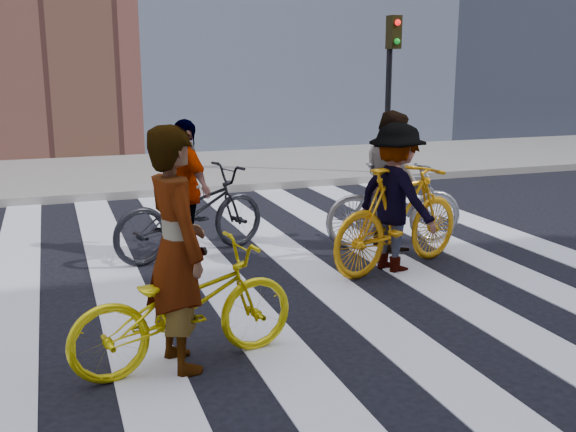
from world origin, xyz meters
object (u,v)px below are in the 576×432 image
traffic_signal (391,69)px  bike_yellow_right (399,218)px  bike_yellow_left (185,307)px  rider_left (177,250)px  rider_rear (186,189)px  rider_mid (392,180)px  bike_dark_rear (191,212)px  rider_right (396,198)px  bike_silver_mid (395,205)px

traffic_signal → bike_yellow_right: size_ratio=1.60×
traffic_signal → bike_yellow_left: size_ratio=1.75×
bike_yellow_left → rider_left: rider_left is taller
bike_yellow_left → rider_rear: rider_rear is taller
bike_yellow_right → rider_mid: (0.39, 0.92, 0.28)m
bike_dark_rear → rider_rear: size_ratio=1.24×
rider_left → rider_mid: rider_left is taller
rider_rear → bike_yellow_left: bearing=148.7°
bike_yellow_right → bike_dark_rear: (-2.19, 1.39, -0.06)m
traffic_signal → rider_left: traffic_signal is taller
rider_right → rider_rear: size_ratio=1.00×
bike_yellow_left → rider_mid: bearing=-61.4°
bike_yellow_left → bike_silver_mid: size_ratio=1.00×
rider_left → traffic_signal: bearing=-48.4°
bike_yellow_left → traffic_signal: bearing=-48.2°
rider_mid → bike_yellow_left: bearing=135.3°
bike_yellow_right → rider_rear: rider_rear is taller
bike_yellow_right → rider_rear: 2.65m
bike_yellow_right → rider_rear: (-2.24, 1.39, 0.24)m
bike_yellow_left → bike_dark_rear: size_ratio=0.88×
bike_yellow_right → bike_dark_rear: 2.60m
bike_silver_mid → bike_yellow_right: bearing=160.3°
rider_left → rider_rear: rider_left is taller
bike_silver_mid → rider_rear: 2.74m
rider_left → rider_rear: bearing=-22.9°
bike_silver_mid → rider_mid: size_ratio=1.05×
rider_left → rider_rear: (0.69, 3.14, -0.11)m
bike_yellow_left → bike_yellow_right: (2.88, 1.75, 0.13)m
rider_mid → bike_yellow_right: bearing=162.9°
bike_yellow_left → rider_rear: size_ratio=1.09×
rider_rear → bike_yellow_right: bearing=-141.6°
bike_yellow_left → rider_mid: rider_mid is taller
bike_yellow_left → rider_left: (-0.05, 0.00, 0.48)m
bike_silver_mid → rider_rear: (-2.69, 0.48, 0.30)m
rider_left → rider_mid: 4.26m
bike_yellow_right → rider_mid: bearing=-42.4°
bike_dark_rear → rider_left: 3.25m
bike_silver_mid → rider_left: bearing=134.4°
traffic_signal → rider_rear: (-5.09, -4.27, -1.41)m
rider_rear → bike_dark_rear: bearing=-109.7°
bike_yellow_left → rider_right: size_ratio=1.09×
bike_yellow_left → rider_mid: (3.28, 2.66, 0.41)m
rider_left → rider_right: bearing=-69.3°
rider_mid → rider_right: 1.02m
traffic_signal → rider_mid: (-2.45, -4.74, -1.37)m
bike_yellow_left → bike_dark_rear: bike_dark_rear is taller
bike_dark_rear → rider_left: (-0.74, -3.14, 0.41)m
bike_dark_rear → rider_left: rider_left is taller
traffic_signal → rider_mid: size_ratio=1.83×
bike_yellow_right → bike_yellow_left: bearing=102.1°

